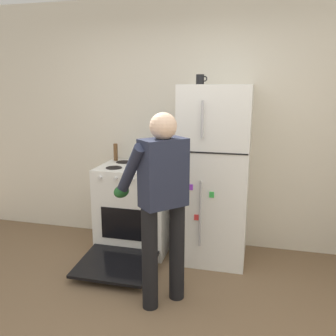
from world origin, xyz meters
The scene contains 7 objects.
kitchen_wall_back centered at (0.00, 1.95, 1.35)m, with size 6.00×0.10×2.70m, color silver.
refrigerator centered at (0.36, 1.57, 0.90)m, with size 0.68×0.72×1.80m.
stove_range centered at (-0.50, 1.55, 0.46)m, with size 0.76×1.24×0.95m.
person_cook centered at (0.04, 0.64, 0.95)m, with size 0.65×0.68×1.60m.
red_pot centered at (-0.34, 1.52, 1.01)m, with size 0.33×0.23×0.13m.
coffee_mug centered at (0.18, 1.62, 1.85)m, with size 0.11×0.08×0.10m.
pepper_mill centered at (-0.80, 1.77, 1.04)m, with size 0.05×0.05×0.19m, color brown.
Camera 1 is at (0.76, -2.00, 1.81)m, focal length 38.33 mm.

